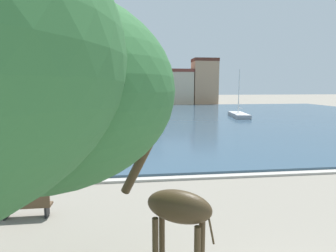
{
  "coord_description": "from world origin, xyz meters",
  "views": [
    {
      "loc": [
        -3.51,
        -3.99,
        4.81
      ],
      "look_at": [
        -1.29,
        13.9,
        2.2
      ],
      "focal_mm": 29.38,
      "sensor_mm": 36.0,
      "label": 1
    }
  ],
  "objects": [
    {
      "name": "sailboat_navy",
      "position": [
        -17.14,
        39.44,
        0.43
      ],
      "size": [
        2.01,
        5.89,
        7.61
      ],
      "color": "navy",
      "rests_on": "ground"
    },
    {
      "name": "park_bench",
      "position": [
        -7.52,
        6.11,
        0.49
      ],
      "size": [
        1.8,
        0.44,
        0.92
      ],
      "color": "brown",
      "rests_on": "ground"
    },
    {
      "name": "sailboat_grey",
      "position": [
        12.18,
        36.04,
        0.44
      ],
      "size": [
        2.99,
        7.81,
        7.34
      ],
      "color": "#939399",
      "rests_on": "ground"
    },
    {
      "name": "giraffe_statue",
      "position": [
        -2.69,
        1.67,
        2.13
      ],
      "size": [
        2.22,
        1.49,
        4.17
      ],
      "color": "#42331E",
      "rests_on": "ground"
    },
    {
      "name": "townhouse_end_terrace",
      "position": [
        15.32,
        68.54,
        6.05
      ],
      "size": [
        6.45,
        5.54,
        12.07
      ],
      "color": "tan",
      "rests_on": "ground"
    },
    {
      "name": "townhouse_narrow_midrow",
      "position": [
        0.1,
        68.82,
        6.79
      ],
      "size": [
        7.03,
        6.06,
        13.56
      ],
      "color": "beige",
      "rests_on": "ground"
    },
    {
      "name": "sailboat_black",
      "position": [
        -15.81,
        47.22,
        0.59
      ],
      "size": [
        2.45,
        9.2,
        9.16
      ],
      "color": "black",
      "rests_on": "ground"
    },
    {
      "name": "quay_edge_coping",
      "position": [
        0.0,
        9.65,
        0.06
      ],
      "size": [
        84.59,
        0.5,
        0.12
      ],
      "primitive_type": "cube",
      "color": "#ADA89E",
      "rests_on": "ground"
    },
    {
      "name": "townhouse_wide_warehouse",
      "position": [
        -14.9,
        69.12,
        4.77
      ],
      "size": [
        8.68,
        6.55,
        9.51
      ],
      "color": "beige",
      "rests_on": "ground"
    },
    {
      "name": "townhouse_tall_gabled",
      "position": [
        7.56,
        69.25,
        4.64
      ],
      "size": [
        8.92,
        6.83,
        9.26
      ],
      "color": "#C6B293",
      "rests_on": "ground"
    },
    {
      "name": "harbor_water",
      "position": [
        0.0,
        37.05,
        0.13
      ],
      "size": [
        84.59,
        54.29,
        0.25
      ],
      "primitive_type": "cube",
      "color": "#334C60",
      "rests_on": "ground"
    },
    {
      "name": "townhouse_corner_house",
      "position": [
        -8.24,
        70.02,
        4.89
      ],
      "size": [
        5.3,
        7.56,
        9.75
      ],
      "color": "tan",
      "rests_on": "ground"
    }
  ]
}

